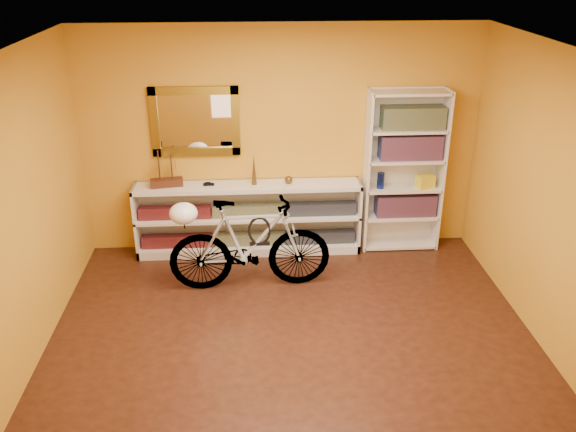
{
  "coord_description": "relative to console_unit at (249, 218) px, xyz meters",
  "views": [
    {
      "loc": [
        -0.33,
        -4.56,
        3.34
      ],
      "look_at": [
        0.0,
        0.7,
        0.95
      ],
      "focal_mm": 37.46,
      "sensor_mm": 36.0,
      "label": 1
    }
  ],
  "objects": [
    {
      "name": "gilt_mirror",
      "position": [
        -0.56,
        0.15,
        1.12
      ],
      "size": [
        0.98,
        0.06,
        0.78
      ],
      "primitive_type": "cube",
      "color": "olive",
      "rests_on": "back_wall"
    },
    {
      "name": "decorative_orb",
      "position": [
        0.47,
        0.0,
        0.47
      ],
      "size": [
        0.09,
        0.09,
        0.09
      ],
      "primitive_type": "sphere",
      "color": "brown",
      "rests_on": "console_unit"
    },
    {
      "name": "u_lock",
      "position": [
        0.11,
        -0.81,
        0.23
      ],
      "size": [
        0.24,
        0.03,
        0.24
      ],
      "primitive_type": "torus",
      "rotation": [
        1.57,
        0.0,
        0.0
      ],
      "color": "black",
      "rests_on": "bicycle"
    },
    {
      "name": "yellow_bag",
      "position": [
        2.05,
        -0.01,
        0.42
      ],
      "size": [
        0.23,
        0.19,
        0.15
      ],
      "primitive_type": "cube",
      "rotation": [
        0.0,
        0.0,
        0.34
      ],
      "color": "yellow",
      "rests_on": "bookcase"
    },
    {
      "name": "red_tin",
      "position": [
        1.6,
        0.06,
        1.13
      ],
      "size": [
        0.17,
        0.17,
        0.18
      ],
      "primitive_type": "cube",
      "rotation": [
        0.0,
        0.0,
        -0.24
      ],
      "color": "maroon",
      "rests_on": "bookcase"
    },
    {
      "name": "floor",
      "position": [
        0.39,
        -1.81,
        -0.43
      ],
      "size": [
        4.5,
        4.0,
        0.01
      ],
      "primitive_type": "cube",
      "color": "black",
      "rests_on": "ground"
    },
    {
      "name": "back_wall",
      "position": [
        0.39,
        0.19,
        0.88
      ],
      "size": [
        4.5,
        0.01,
        2.6
      ],
      "primitive_type": "cube",
      "color": "#C7891D",
      "rests_on": "ground"
    },
    {
      "name": "cd_row_lower",
      "position": [
        0.0,
        -0.02,
        -0.26
      ],
      "size": [
        2.5,
        0.13,
        0.14
      ],
      "primitive_type": "cube",
      "color": "black",
      "rests_on": "console_unit"
    },
    {
      "name": "wall_socket",
      "position": [
        1.29,
        0.17,
        -0.17
      ],
      "size": [
        0.09,
        0.02,
        0.09
      ],
      "primitive_type": "cube",
      "color": "silver",
      "rests_on": "back_wall"
    },
    {
      "name": "cd_row_upper",
      "position": [
        0.0,
        -0.02,
        0.11
      ],
      "size": [
        2.5,
        0.13,
        0.14
      ],
      "primitive_type": "cube",
      "color": "navy",
      "rests_on": "console_unit"
    },
    {
      "name": "helmet",
      "position": [
        -0.64,
        -0.85,
        0.46
      ],
      "size": [
        0.29,
        0.27,
        0.22
      ],
      "primitive_type": "ellipsoid",
      "color": "white",
      "rests_on": "bicycle"
    },
    {
      "name": "book_row_b",
      "position": [
        1.85,
        0.03,
        0.83
      ],
      "size": [
        0.7,
        0.22,
        0.28
      ],
      "primitive_type": "cube",
      "color": "maroon",
      "rests_on": "bookcase"
    },
    {
      "name": "book_row_a",
      "position": [
        1.85,
        0.03,
        0.12
      ],
      "size": [
        0.7,
        0.22,
        0.26
      ],
      "primitive_type": "cube",
      "color": "maroon",
      "rests_on": "bookcase"
    },
    {
      "name": "bronze_ornament",
      "position": [
        0.08,
        0.0,
        0.6
      ],
      "size": [
        0.06,
        0.06,
        0.35
      ],
      "primitive_type": "cone",
      "color": "brown",
      "rests_on": "console_unit"
    },
    {
      "name": "bicycle",
      "position": [
        0.01,
        -0.82,
        0.08
      ],
      "size": [
        0.52,
        1.73,
        1.01
      ],
      "primitive_type": "imported",
      "rotation": [
        0.0,
        0.0,
        1.61
      ],
      "color": "silver",
      "rests_on": "floor"
    },
    {
      "name": "ceiling",
      "position": [
        0.39,
        -1.81,
        2.18
      ],
      "size": [
        4.5,
        4.0,
        0.01
      ],
      "primitive_type": "cube",
      "color": "silver",
      "rests_on": "ground"
    },
    {
      "name": "right_wall",
      "position": [
        2.64,
        -1.81,
        0.88
      ],
      "size": [
        0.01,
        4.0,
        2.6
      ],
      "primitive_type": "cube",
      "color": "#C7891D",
      "rests_on": "ground"
    },
    {
      "name": "left_wall",
      "position": [
        -1.87,
        -1.81,
        0.88
      ],
      "size": [
        0.01,
        4.0,
        2.6
      ],
      "primitive_type": "cube",
      "color": "#C7891D",
      "rests_on": "ground"
    },
    {
      "name": "toy_car",
      "position": [
        -0.44,
        0.0,
        0.43
      ],
      "size": [
        0.0,
        0.0,
        0.0
      ],
      "primitive_type": "imported",
      "rotation": [
        0.0,
        0.0,
        1.59
      ],
      "color": "black",
      "rests_on": "console_unit"
    },
    {
      "name": "console_unit",
      "position": [
        0.0,
        0.0,
        0.0
      ],
      "size": [
        2.6,
        0.35,
        0.85
      ],
      "primitive_type": null,
      "color": "silver",
      "rests_on": "floor"
    },
    {
      "name": "model_ship",
      "position": [
        -0.91,
        0.0,
        0.64
      ],
      "size": [
        0.38,
        0.2,
        0.43
      ],
      "primitive_type": null,
      "rotation": [
        0.0,
        0.0,
        0.17
      ],
      "color": "#3A1B10",
      "rests_on": "console_unit"
    },
    {
      "name": "travel_mug",
      "position": [
        1.53,
        0.01,
        0.43
      ],
      "size": [
        0.08,
        0.08,
        0.19
      ],
      "primitive_type": "cylinder",
      "color": "navy",
      "rests_on": "bookcase"
    },
    {
      "name": "book_row_c",
      "position": [
        1.85,
        0.03,
        1.16
      ],
      "size": [
        0.7,
        0.22,
        0.25
      ],
      "primitive_type": "cube",
      "color": "#19495A",
      "rests_on": "bookcase"
    },
    {
      "name": "bookcase",
      "position": [
        1.8,
        0.03,
        0.52
      ],
      "size": [
        0.9,
        0.3,
        1.9
      ],
      "primitive_type": null,
      "color": "silver",
      "rests_on": "floor"
    }
  ]
}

